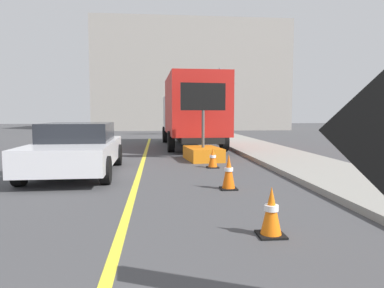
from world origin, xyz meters
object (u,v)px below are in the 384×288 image
(arrow_board_trailer, at_px, (203,147))
(highway_guide_sign, at_px, (209,89))
(pickup_car, at_px, (77,148))
(box_truck, at_px, (192,110))
(traffic_cone_far_lane, at_px, (213,158))
(traffic_cone_near_sign, at_px, (271,212))
(traffic_cone_mid_lane, at_px, (229,172))

(arrow_board_trailer, bearing_deg, highway_guide_sign, 80.66)
(pickup_car, bearing_deg, arrow_board_trailer, 32.78)
(box_truck, bearing_deg, arrow_board_trailer, -90.90)
(highway_guide_sign, height_order, traffic_cone_far_lane, highway_guide_sign)
(traffic_cone_near_sign, xyz_separation_m, traffic_cone_mid_lane, (0.02, 2.93, 0.05))
(pickup_car, relative_size, traffic_cone_far_lane, 7.72)
(arrow_board_trailer, xyz_separation_m, pickup_car, (-3.78, -2.43, 0.22))
(arrow_board_trailer, bearing_deg, traffic_cone_mid_lane, -90.82)
(arrow_board_trailer, relative_size, box_truck, 0.34)
(arrow_board_trailer, distance_m, traffic_cone_far_lane, 1.79)
(pickup_car, height_order, highway_guide_sign, highway_guide_sign)
(pickup_car, bearing_deg, highway_guide_sign, 69.56)
(traffic_cone_near_sign, bearing_deg, traffic_cone_far_lane, 88.50)
(arrow_board_trailer, xyz_separation_m, traffic_cone_far_lane, (0.07, -1.78, -0.18))
(arrow_board_trailer, xyz_separation_m, traffic_cone_mid_lane, (-0.07, -4.82, -0.10))
(box_truck, bearing_deg, highway_guide_sign, 76.15)
(traffic_cone_mid_lane, relative_size, traffic_cone_far_lane, 1.27)
(arrow_board_trailer, xyz_separation_m, box_truck, (0.08, 4.91, 1.33))
(highway_guide_sign, relative_size, traffic_cone_far_lane, 8.25)
(box_truck, relative_size, traffic_cone_near_sign, 11.87)
(pickup_car, relative_size, highway_guide_sign, 0.94)
(box_truck, height_order, pickup_car, box_truck)
(arrow_board_trailer, xyz_separation_m, traffic_cone_near_sign, (-0.09, -7.76, -0.15))
(arrow_board_trailer, height_order, traffic_cone_mid_lane, arrow_board_trailer)
(traffic_cone_near_sign, height_order, traffic_cone_mid_lane, traffic_cone_mid_lane)
(pickup_car, bearing_deg, traffic_cone_far_lane, 9.68)
(box_truck, height_order, traffic_cone_near_sign, box_truck)
(box_truck, xyz_separation_m, highway_guide_sign, (2.19, 8.89, 1.61))
(highway_guide_sign, xyz_separation_m, traffic_cone_near_sign, (-2.36, -21.55, -3.09))
(traffic_cone_mid_lane, xyz_separation_m, traffic_cone_far_lane, (0.13, 3.05, -0.08))
(traffic_cone_mid_lane, bearing_deg, traffic_cone_far_lane, 87.47)
(box_truck, xyz_separation_m, traffic_cone_far_lane, (-0.01, -6.69, -1.52))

